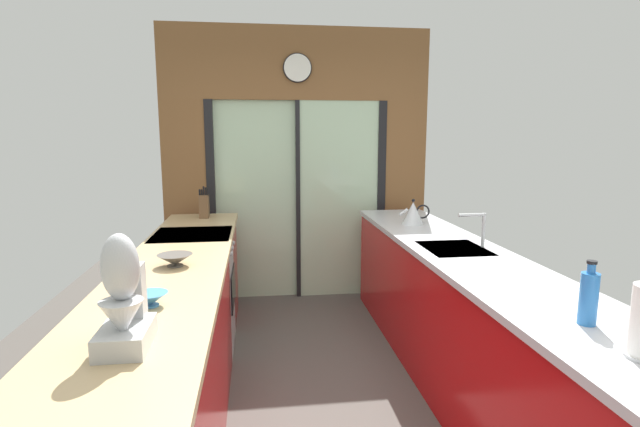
# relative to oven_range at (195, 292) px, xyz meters

# --- Properties ---
(ground_plane) EXTENTS (5.04, 7.60, 0.02)m
(ground_plane) POSITION_rel_oven_range_xyz_m (0.91, -0.65, -0.47)
(ground_plane) COLOR #4C4742
(back_wall_unit) EXTENTS (2.64, 0.12, 2.70)m
(back_wall_unit) POSITION_rel_oven_range_xyz_m (0.91, 1.15, 1.07)
(back_wall_unit) COLOR brown
(back_wall_unit) RESTS_ON ground_plane
(left_counter_run) EXTENTS (0.62, 3.80, 0.92)m
(left_counter_run) POSITION_rel_oven_range_xyz_m (-0.00, -1.12, 0.01)
(left_counter_run) COLOR #AD0C0F
(left_counter_run) RESTS_ON ground_plane
(right_counter_run) EXTENTS (0.62, 3.80, 0.92)m
(right_counter_run) POSITION_rel_oven_range_xyz_m (1.82, -0.95, 0.01)
(right_counter_run) COLOR #AD0C0F
(right_counter_run) RESTS_ON ground_plane
(sink_faucet) EXTENTS (0.19, 0.02, 0.23)m
(sink_faucet) POSITION_rel_oven_range_xyz_m (1.96, -0.70, 0.62)
(sink_faucet) COLOR #B7BABC
(sink_faucet) RESTS_ON right_counter_run
(oven_range) EXTENTS (0.60, 0.60, 0.92)m
(oven_range) POSITION_rel_oven_range_xyz_m (0.00, 0.00, 0.00)
(oven_range) COLOR #B7BABC
(oven_range) RESTS_ON ground_plane
(mixing_bowl_near) EXTENTS (0.15, 0.15, 0.06)m
(mixing_bowl_near) POSITION_rel_oven_range_xyz_m (0.02, -1.58, 0.50)
(mixing_bowl_near) COLOR teal
(mixing_bowl_near) RESTS_ON left_counter_run
(mixing_bowl_far) EXTENTS (0.20, 0.20, 0.07)m
(mixing_bowl_far) POSITION_rel_oven_range_xyz_m (0.02, -0.92, 0.50)
(mixing_bowl_far) COLOR #514C47
(mixing_bowl_far) RESTS_ON left_counter_run
(knife_block) EXTENTS (0.09, 0.14, 0.29)m
(knife_block) POSITION_rel_oven_range_xyz_m (0.02, 0.73, 0.57)
(knife_block) COLOR brown
(knife_block) RESTS_ON left_counter_run
(stand_mixer) EXTENTS (0.17, 0.27, 0.42)m
(stand_mixer) POSITION_rel_oven_range_xyz_m (0.02, -1.99, 0.63)
(stand_mixer) COLOR #B7BABC
(stand_mixer) RESTS_ON left_counter_run
(kettle) EXTENTS (0.27, 0.18, 0.22)m
(kettle) POSITION_rel_oven_range_xyz_m (1.80, 0.17, 0.56)
(kettle) COLOR #B7BABC
(kettle) RESTS_ON right_counter_run
(soap_bottle) EXTENTS (0.07, 0.07, 0.26)m
(soap_bottle) POSITION_rel_oven_range_xyz_m (1.80, -2.02, 0.58)
(soap_bottle) COLOR #286BB7
(soap_bottle) RESTS_ON right_counter_run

